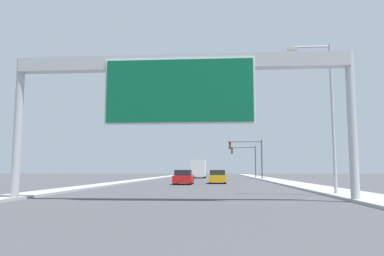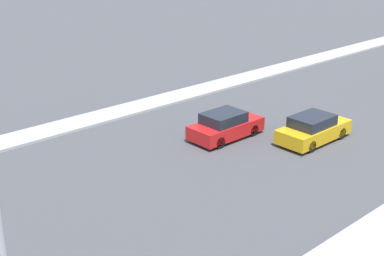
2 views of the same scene
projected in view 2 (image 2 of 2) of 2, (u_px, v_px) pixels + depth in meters
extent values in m
cube|color=#A7A7A7|center=(334.00, 54.00, 47.48)|extent=(2.00, 120.00, 0.15)
cube|color=red|center=(226.00, 128.00, 28.98)|extent=(1.88, 4.22, 0.75)
cube|color=#1E232D|center=(223.00, 118.00, 28.62)|extent=(1.65, 2.19, 0.57)
cylinder|color=black|center=(231.00, 123.00, 30.46)|extent=(0.22, 0.64, 0.64)
cylinder|color=black|center=(253.00, 130.00, 29.32)|extent=(0.22, 0.64, 0.64)
cylinder|color=black|center=(198.00, 134.00, 28.82)|extent=(0.22, 0.64, 0.64)
cylinder|color=black|center=(220.00, 142.00, 27.67)|extent=(0.22, 0.64, 0.64)
cube|color=gold|center=(314.00, 131.00, 28.53)|extent=(1.87, 4.39, 0.74)
cube|color=#1E232D|center=(312.00, 121.00, 28.16)|extent=(1.64, 2.28, 0.56)
cylinder|color=black|center=(316.00, 125.00, 30.04)|extent=(0.22, 0.64, 0.64)
cylinder|color=black|center=(341.00, 133.00, 28.90)|extent=(0.22, 0.64, 0.64)
cylinder|color=black|center=(285.00, 137.00, 28.33)|extent=(0.22, 0.64, 0.64)
cylinder|color=black|center=(311.00, 146.00, 27.19)|extent=(0.22, 0.64, 0.64)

